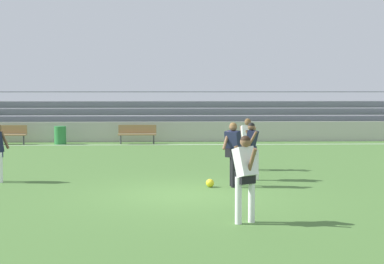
{
  "coord_description": "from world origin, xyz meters",
  "views": [
    {
      "loc": [
        -0.42,
        -14.1,
        2.58
      ],
      "look_at": [
        0.26,
        3.24,
        1.31
      ],
      "focal_mm": 54.26,
      "sensor_mm": 36.0,
      "label": 1
    }
  ],
  "objects_px": {
    "bench_centre_sideline": "(137,132)",
    "bench_near_bin": "(7,133)",
    "player_white_trailing_run": "(248,139)",
    "soccer_ball": "(210,183)",
    "player_dark_challenging": "(251,146)",
    "player_white_deep_cover": "(245,171)",
    "trash_bin": "(60,135)",
    "player_dark_wide_left": "(233,148)",
    "bleacher_stand": "(180,118)"
  },
  "relations": [
    {
      "from": "player_dark_challenging",
      "to": "soccer_ball",
      "type": "bearing_deg",
      "value": -137.52
    },
    {
      "from": "player_white_trailing_run",
      "to": "player_white_deep_cover",
      "type": "bearing_deg",
      "value": -98.08
    },
    {
      "from": "bleacher_stand",
      "to": "player_white_deep_cover",
      "type": "bearing_deg",
      "value": -87.51
    },
    {
      "from": "player_white_trailing_run",
      "to": "bench_centre_sideline",
      "type": "bearing_deg",
      "value": 113.82
    },
    {
      "from": "bench_near_bin",
      "to": "player_white_deep_cover",
      "type": "relative_size",
      "value": 1.06
    },
    {
      "from": "bench_near_bin",
      "to": "player_white_deep_cover",
      "type": "distance_m",
      "value": 18.85
    },
    {
      "from": "bench_near_bin",
      "to": "player_dark_wide_left",
      "type": "bearing_deg",
      "value": -52.83
    },
    {
      "from": "trash_bin",
      "to": "player_dark_wide_left",
      "type": "height_order",
      "value": "player_dark_wide_left"
    },
    {
      "from": "bleacher_stand",
      "to": "player_white_trailing_run",
      "type": "distance_m",
      "value": 13.07
    },
    {
      "from": "bleacher_stand",
      "to": "player_white_deep_cover",
      "type": "relative_size",
      "value": 14.91
    },
    {
      "from": "player_dark_challenging",
      "to": "player_white_deep_cover",
      "type": "distance_m",
      "value": 5.36
    },
    {
      "from": "bleacher_stand",
      "to": "player_dark_wide_left",
      "type": "bearing_deg",
      "value": -86.05
    },
    {
      "from": "bleacher_stand",
      "to": "player_white_trailing_run",
      "type": "relative_size",
      "value": 15.29
    },
    {
      "from": "bleacher_stand",
      "to": "trash_bin",
      "type": "distance_m",
      "value": 6.91
    },
    {
      "from": "bench_near_bin",
      "to": "soccer_ball",
      "type": "xyz_separation_m",
      "value": [
        8.71,
        -12.36,
        -0.44
      ]
    },
    {
      "from": "player_dark_wide_left",
      "to": "player_white_trailing_run",
      "type": "xyz_separation_m",
      "value": [
        0.82,
        3.16,
        -0.04
      ]
    },
    {
      "from": "player_white_trailing_run",
      "to": "player_dark_challenging",
      "type": "bearing_deg",
      "value": -95.0
    },
    {
      "from": "bench_centre_sideline",
      "to": "player_white_trailing_run",
      "type": "distance_m",
      "value": 9.99
    },
    {
      "from": "bench_centre_sideline",
      "to": "trash_bin",
      "type": "distance_m",
      "value": 3.63
    },
    {
      "from": "trash_bin",
      "to": "player_dark_wide_left",
      "type": "distance_m",
      "value": 14.06
    },
    {
      "from": "bleacher_stand",
      "to": "bench_centre_sideline",
      "type": "bearing_deg",
      "value": -118.97
    },
    {
      "from": "player_dark_wide_left",
      "to": "trash_bin",
      "type": "bearing_deg",
      "value": 119.14
    },
    {
      "from": "player_dark_challenging",
      "to": "player_white_deep_cover",
      "type": "height_order",
      "value": "player_white_deep_cover"
    },
    {
      "from": "bleacher_stand",
      "to": "player_dark_wide_left",
      "type": "distance_m",
      "value": 16.13
    },
    {
      "from": "bench_centre_sideline",
      "to": "player_dark_challenging",
      "type": "bearing_deg",
      "value": -71.06
    },
    {
      "from": "player_white_deep_cover",
      "to": "soccer_ball",
      "type": "bearing_deg",
      "value": 95.32
    },
    {
      "from": "bench_centre_sideline",
      "to": "player_dark_challenging",
      "type": "height_order",
      "value": "player_dark_challenging"
    },
    {
      "from": "trash_bin",
      "to": "player_white_deep_cover",
      "type": "relative_size",
      "value": 0.5
    },
    {
      "from": "player_dark_wide_left",
      "to": "bench_centre_sideline",
      "type": "bearing_deg",
      "value": 104.64
    },
    {
      "from": "player_white_deep_cover",
      "to": "bench_near_bin",
      "type": "bearing_deg",
      "value": 118.85
    },
    {
      "from": "bleacher_stand",
      "to": "bench_near_bin",
      "type": "bearing_deg",
      "value": -155.2
    },
    {
      "from": "soccer_ball",
      "to": "bleacher_stand",
      "type": "bearing_deg",
      "value": 91.76
    },
    {
      "from": "bleacher_stand",
      "to": "soccer_ball",
      "type": "bearing_deg",
      "value": -88.24
    },
    {
      "from": "player_dark_wide_left",
      "to": "player_white_trailing_run",
      "type": "height_order",
      "value": "player_dark_wide_left"
    },
    {
      "from": "player_white_deep_cover",
      "to": "soccer_ball",
      "type": "relative_size",
      "value": 7.74
    },
    {
      "from": "player_dark_challenging",
      "to": "bench_near_bin",
      "type": "bearing_deg",
      "value": 131.6
    },
    {
      "from": "player_white_trailing_run",
      "to": "soccer_ball",
      "type": "bearing_deg",
      "value": -113.92
    },
    {
      "from": "bench_centre_sideline",
      "to": "bench_near_bin",
      "type": "xyz_separation_m",
      "value": [
        -6.11,
        0.0,
        0.0
      ]
    },
    {
      "from": "bench_centre_sideline",
      "to": "player_dark_challenging",
      "type": "relative_size",
      "value": 1.09
    },
    {
      "from": "player_white_deep_cover",
      "to": "trash_bin",
      "type": "bearing_deg",
      "value": 111.86
    },
    {
      "from": "player_dark_wide_left",
      "to": "soccer_ball",
      "type": "bearing_deg",
      "value": -173.62
    },
    {
      "from": "bench_near_bin",
      "to": "player_white_trailing_run",
      "type": "height_order",
      "value": "player_white_trailing_run"
    },
    {
      "from": "trash_bin",
      "to": "player_dark_challenging",
      "type": "distance_m",
      "value": 13.47
    },
    {
      "from": "bench_near_bin",
      "to": "trash_bin",
      "type": "xyz_separation_m",
      "value": [
        2.48,
        -0.02,
        -0.12
      ]
    },
    {
      "from": "player_white_deep_cover",
      "to": "player_white_trailing_run",
      "type": "bearing_deg",
      "value": 81.92
    },
    {
      "from": "bench_centre_sideline",
      "to": "player_white_trailing_run",
      "type": "height_order",
      "value": "player_white_trailing_run"
    },
    {
      "from": "bleacher_stand",
      "to": "trash_bin",
      "type": "height_order",
      "value": "bleacher_stand"
    },
    {
      "from": "bench_centre_sideline",
      "to": "player_white_deep_cover",
      "type": "distance_m",
      "value": 16.78
    },
    {
      "from": "player_white_trailing_run",
      "to": "soccer_ball",
      "type": "xyz_separation_m",
      "value": [
        -1.43,
        -3.23,
        -0.88
      ]
    },
    {
      "from": "trash_bin",
      "to": "soccer_ball",
      "type": "height_order",
      "value": "trash_bin"
    }
  ]
}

